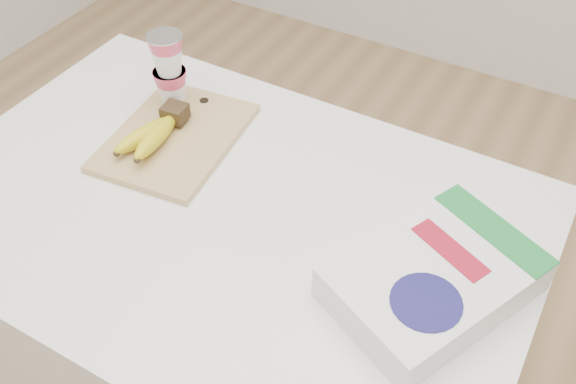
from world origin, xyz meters
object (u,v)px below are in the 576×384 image
at_px(cutting_board, 175,137).
at_px(yogurt_stack, 169,69).
at_px(table, 236,335).
at_px(bananas, 154,132).
at_px(cereal_box, 434,279).

distance_m(cutting_board, yogurt_stack, 0.14).
relative_size(table, bananas, 6.09).
bearing_deg(bananas, table, -19.61).
height_order(cutting_board, bananas, bananas).
distance_m(yogurt_stack, cereal_box, 0.69).
xyz_separation_m(cutting_board, yogurt_stack, (-0.06, 0.08, 0.10)).
height_order(bananas, cereal_box, cereal_box).
xyz_separation_m(cutting_board, bananas, (-0.02, -0.03, 0.03)).
relative_size(bananas, cereal_box, 0.49).
bearing_deg(bananas, yogurt_stack, 109.16).
distance_m(table, cereal_box, 0.61).
bearing_deg(table, cutting_board, 150.07).
relative_size(table, yogurt_stack, 6.71).
relative_size(yogurt_stack, cereal_box, 0.44).
xyz_separation_m(yogurt_stack, cereal_box, (0.66, -0.19, -0.07)).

